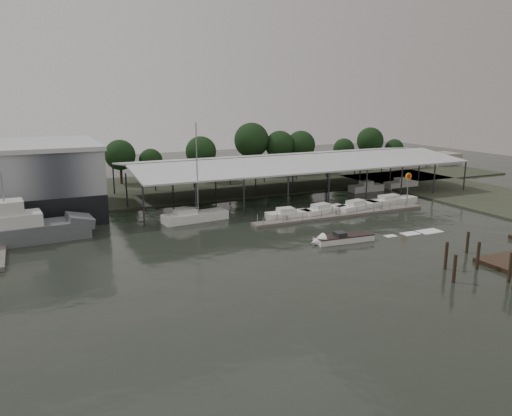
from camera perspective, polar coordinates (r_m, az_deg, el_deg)
name	(u,v)px	position (r m, az deg, el deg)	size (l,w,h in m)	color
ground	(282,249)	(57.10, 3.02, -4.66)	(200.00, 200.00, 0.00)	black
land_strip_far	(177,187)	(95.12, -8.98, 2.38)	(140.00, 30.00, 0.30)	#3C4131
land_strip_east	(489,198)	(93.07, 25.12, 1.07)	(20.00, 60.00, 0.30)	#3C4131
storage_warehouse	(8,180)	(78.83, -26.45, 2.85)	(24.50, 20.50, 10.50)	#9CA0A6
covered_boat_shed	(293,159)	(87.87, 4.27, 5.62)	(58.24, 24.00, 6.96)	silver
floating_dock	(341,215)	(72.87, 9.74, -0.79)	(28.00, 2.00, 1.40)	slate
shell_fuel_sign	(408,183)	(79.50, 16.99, 2.71)	(1.10, 0.18, 5.55)	gray
distant_commercial_buildings	(411,159)	(126.54, 17.31, 5.34)	(22.00, 8.00, 4.00)	gray
grey_trawler	(18,230)	(65.15, -25.59, -2.28)	(17.17, 5.64, 8.84)	#5A5F64
white_sailboat	(194,216)	(69.56, -7.07, -0.97)	(9.37, 3.57, 13.73)	white
speedboat_underway	(339,239)	(60.14, 9.49, -3.52)	(18.99, 3.45, 2.00)	white
moored_cruiser_0	(288,215)	(70.39, 3.69, -0.77)	(6.57, 2.50, 1.70)	white
moored_cruiser_1	(323,211)	(73.41, 7.69, -0.29)	(7.68, 3.48, 1.70)	white
moored_cruiser_2	(358,207)	(76.72, 11.56, 0.14)	(8.06, 3.74, 1.70)	white
moored_cruiser_3	(391,201)	(81.95, 15.14, 0.76)	(9.50, 2.85, 1.70)	white
mooring_pilings	(477,263)	(53.60, 23.93, -5.80)	(8.55, 9.96, 3.49)	#35271A
horizon_tree_line	(270,146)	(108.47, 1.66, 7.08)	(69.62, 10.90, 11.27)	black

